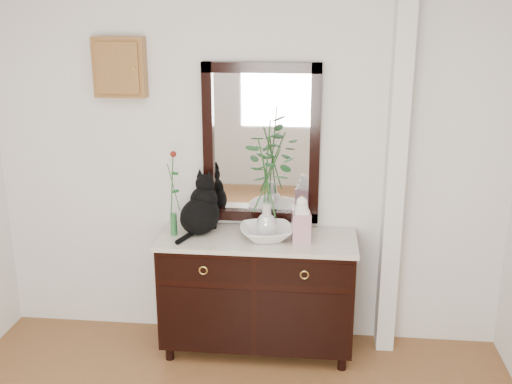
# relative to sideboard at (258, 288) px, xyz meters

# --- Properties ---
(wall_back) EXTENTS (3.60, 0.04, 2.70)m
(wall_back) POSITION_rel_sideboard_xyz_m (-0.10, 0.25, 0.88)
(wall_back) COLOR silver
(wall_back) RESTS_ON ground
(pilaster) EXTENTS (0.12, 0.20, 2.70)m
(pilaster) POSITION_rel_sideboard_xyz_m (0.90, 0.17, 0.88)
(pilaster) COLOR silver
(pilaster) RESTS_ON ground
(sideboard) EXTENTS (1.33, 0.52, 0.82)m
(sideboard) POSITION_rel_sideboard_xyz_m (0.00, 0.00, 0.00)
(sideboard) COLOR black
(sideboard) RESTS_ON ground
(wall_mirror) EXTENTS (0.80, 0.06, 1.10)m
(wall_mirror) POSITION_rel_sideboard_xyz_m (-0.00, 0.24, 0.97)
(wall_mirror) COLOR black
(wall_mirror) RESTS_ON wall_back
(key_cabinet) EXTENTS (0.35, 0.10, 0.40)m
(key_cabinet) POSITION_rel_sideboard_xyz_m (-0.95, 0.21, 1.48)
(key_cabinet) COLOR brown
(key_cabinet) RESTS_ON wall_back
(cat) EXTENTS (0.39, 0.43, 0.41)m
(cat) POSITION_rel_sideboard_xyz_m (-0.40, 0.05, 0.58)
(cat) COLOR black
(cat) RESTS_ON sideboard
(lotus_bowl) EXTENTS (0.42, 0.42, 0.09)m
(lotus_bowl) POSITION_rel_sideboard_xyz_m (0.06, -0.02, 0.42)
(lotus_bowl) COLOR white
(lotus_bowl) RESTS_ON sideboard
(vase_branches) EXTENTS (0.49, 0.49, 0.80)m
(vase_branches) POSITION_rel_sideboard_xyz_m (0.06, -0.02, 0.80)
(vase_branches) COLOR silver
(vase_branches) RESTS_ON lotus_bowl
(bud_vase_rose) EXTENTS (0.09, 0.09, 0.60)m
(bud_vase_rose) POSITION_rel_sideboard_xyz_m (-0.57, -0.01, 0.67)
(bud_vase_rose) COLOR #286431
(bud_vase_rose) RESTS_ON sideboard
(ginger_jar) EXTENTS (0.13, 0.13, 0.32)m
(ginger_jar) POSITION_rel_sideboard_xyz_m (0.29, -0.05, 0.54)
(ginger_jar) COLOR white
(ginger_jar) RESTS_ON sideboard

